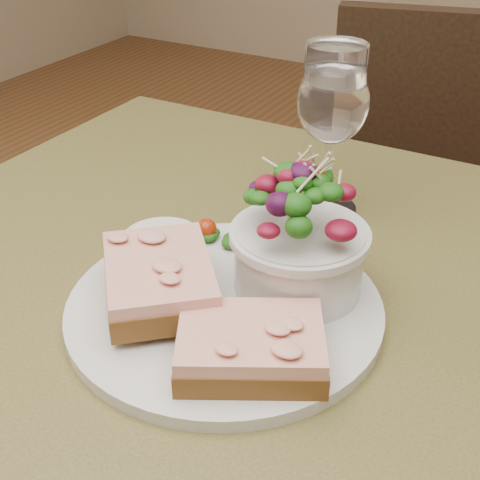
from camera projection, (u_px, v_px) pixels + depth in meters
The scene contains 9 objects.
cafe_table at pixel (228, 373), 0.68m from camera, with size 0.80×0.80×0.75m.
chair_far at pixel (429, 290), 1.41m from camera, with size 0.51×0.51×0.90m.
dinner_plate at pixel (225, 308), 0.60m from camera, with size 0.28×0.28×0.01m, color silver.
sandwich_front at pixel (251, 346), 0.52m from camera, with size 0.14×0.13×0.03m.
sandwich_back at pixel (159, 278), 0.58m from camera, with size 0.15×0.15×0.03m.
ramekin at pixel (163, 251), 0.63m from camera, with size 0.07×0.07×0.04m.
salad_bowl at pixel (300, 232), 0.58m from camera, with size 0.12×0.12×0.13m.
garnish at pixel (218, 232), 0.68m from camera, with size 0.05×0.04×0.02m.
wine_glass at pixel (333, 107), 0.70m from camera, with size 0.08×0.08×0.18m.
Camera 1 is at (0.26, -0.44, 1.12)m, focal length 50.00 mm.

